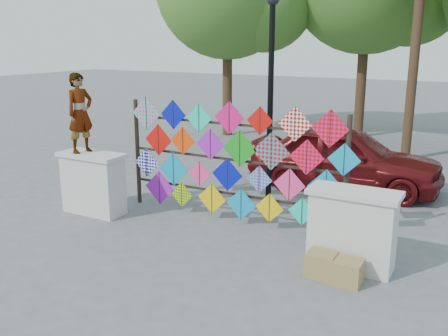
{
  "coord_description": "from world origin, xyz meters",
  "views": [
    {
      "loc": [
        4.46,
        -7.61,
        3.52
      ],
      "look_at": [
        -0.04,
        0.6,
        1.12
      ],
      "focal_mm": 40.0,
      "sensor_mm": 36.0,
      "label": 1
    }
  ],
  "objects_px": {
    "kite_rack": "(232,161)",
    "sedan": "(344,158)",
    "vendor_woman": "(80,113)",
    "lamppost": "(271,82)"
  },
  "relations": [
    {
      "from": "vendor_woman",
      "to": "sedan",
      "type": "bearing_deg",
      "value": -35.63
    },
    {
      "from": "vendor_woman",
      "to": "lamppost",
      "type": "height_order",
      "value": "lamppost"
    },
    {
      "from": "kite_rack",
      "to": "sedan",
      "type": "relative_size",
      "value": 1.08
    },
    {
      "from": "vendor_woman",
      "to": "lamppost",
      "type": "bearing_deg",
      "value": -45.94
    },
    {
      "from": "lamppost",
      "to": "kite_rack",
      "type": "bearing_deg",
      "value": -100.62
    },
    {
      "from": "vendor_woman",
      "to": "lamppost",
      "type": "xyz_separation_m",
      "value": [
        3.22,
        2.2,
        0.6
      ]
    },
    {
      "from": "vendor_woman",
      "to": "sedan",
      "type": "distance_m",
      "value": 6.2
    },
    {
      "from": "lamppost",
      "to": "vendor_woman",
      "type": "bearing_deg",
      "value": -145.69
    },
    {
      "from": "sedan",
      "to": "lamppost",
      "type": "height_order",
      "value": "lamppost"
    },
    {
      "from": "kite_rack",
      "to": "vendor_woman",
      "type": "distance_m",
      "value": 3.24
    }
  ]
}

